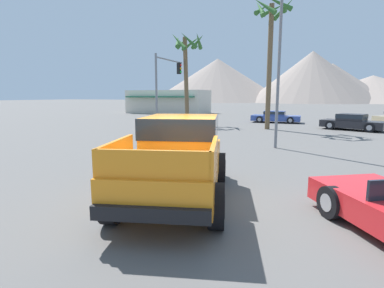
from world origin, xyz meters
The scene contains 10 objects.
ground_plane centered at (0.00, 0.00, 0.00)m, with size 320.00×320.00×0.00m, color #5B5956.
orange_pickup_truck centered at (-0.53, 0.41, 1.11)m, with size 3.33×5.42×1.96m.
parked_car_blue centered at (-0.98, 22.84, 0.56)m, with size 4.44×2.04×1.08m.
parked_car_dark centered at (5.05, 18.55, 0.60)m, with size 4.55×3.13×1.18m.
traffic_light_main centered at (-8.28, 14.95, 3.89)m, with size 0.38×4.51×5.50m.
street_lamp_post centered at (0.84, 8.50, 5.13)m, with size 0.90×0.24×8.67m.
palm_tree_tall centered at (-7.95, 18.12, 5.84)m, with size 2.82×3.01×7.79m.
palm_tree_short centered at (-0.80, 16.70, 6.98)m, with size 2.91×3.20×9.37m.
storefront_building centered at (-17.46, 32.96, 1.64)m, with size 11.46×5.75×3.27m.
distant_mountain_range centered at (1.26, 123.32, 7.58)m, with size 136.16×71.70×18.93m.
Camera 1 is at (2.61, -6.22, 2.49)m, focal length 28.00 mm.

